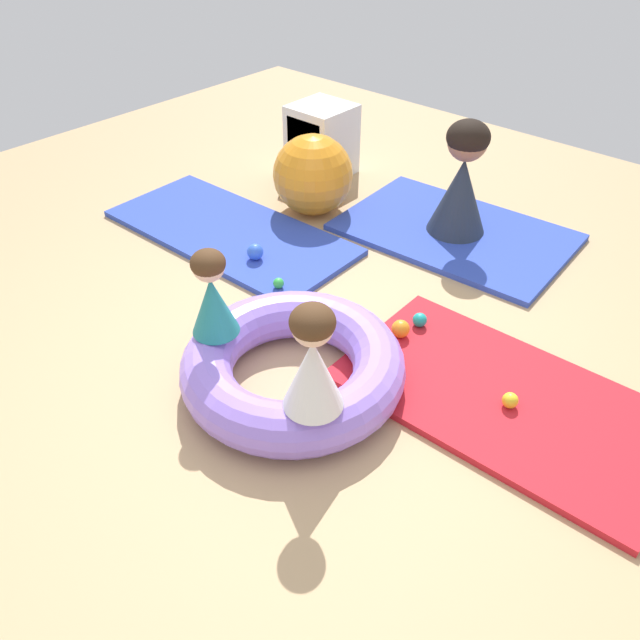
# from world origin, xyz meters

# --- Properties ---
(ground_plane) EXTENTS (8.00, 8.00, 0.00)m
(ground_plane) POSITION_xyz_m (0.00, 0.00, 0.00)
(ground_plane) COLOR tan
(gym_mat_far_right) EXTENTS (1.62, 0.95, 0.04)m
(gym_mat_far_right) POSITION_xyz_m (0.86, 0.67, 0.02)
(gym_mat_far_right) COLOR red
(gym_mat_far_right) RESTS_ON ground
(gym_mat_front) EXTENTS (1.83, 0.87, 0.04)m
(gym_mat_front) POSITION_xyz_m (-1.39, 0.89, 0.02)
(gym_mat_front) COLOR #2D47B7
(gym_mat_front) RESTS_ON ground
(gym_mat_far_left) EXTENTS (1.60, 1.11, 0.04)m
(gym_mat_far_left) POSITION_xyz_m (-0.22, 1.93, 0.02)
(gym_mat_far_left) COLOR #2D47B7
(gym_mat_far_left) RESTS_ON ground
(inflatable_cushion) EXTENTS (1.12, 1.12, 0.26)m
(inflatable_cushion) POSITION_xyz_m (0.00, 0.07, 0.13)
(inflatable_cushion) COLOR #9975EA
(inflatable_cushion) RESTS_ON ground
(child_in_teal) EXTENTS (0.31, 0.31, 0.46)m
(child_in_teal) POSITION_xyz_m (-0.37, -0.10, 0.49)
(child_in_teal) COLOR teal
(child_in_teal) RESTS_ON inflatable_cushion
(child_in_white) EXTENTS (0.36, 0.36, 0.53)m
(child_in_white) POSITION_xyz_m (0.34, -0.16, 0.52)
(child_in_white) COLOR white
(child_in_white) RESTS_ON inflatable_cushion
(adult_seated) EXTENTS (0.45, 0.45, 0.78)m
(adult_seated) POSITION_xyz_m (-0.22, 1.93, 0.42)
(adult_seated) COLOR #232D3D
(adult_seated) RESTS_ON gym_mat_far_left
(play_ball_green) EXTENTS (0.07, 0.07, 0.07)m
(play_ball_green) POSITION_xyz_m (-0.63, 0.60, 0.07)
(play_ball_green) COLOR green
(play_ball_green) RESTS_ON gym_mat_front
(play_ball_orange) EXTENTS (0.10, 0.10, 0.10)m
(play_ball_orange) POSITION_xyz_m (0.20, 0.71, 0.09)
(play_ball_orange) COLOR orange
(play_ball_orange) RESTS_ON gym_mat_far_right
(play_ball_blue) EXTENTS (0.11, 0.11, 0.11)m
(play_ball_blue) POSITION_xyz_m (-0.98, 0.74, 0.09)
(play_ball_blue) COLOR blue
(play_ball_blue) RESTS_ON gym_mat_front
(play_ball_yellow) EXTENTS (0.08, 0.08, 0.08)m
(play_ball_yellow) POSITION_xyz_m (0.91, 0.62, 0.08)
(play_ball_yellow) COLOR yellow
(play_ball_yellow) RESTS_ON gym_mat_far_right
(play_ball_teal) EXTENTS (0.08, 0.08, 0.08)m
(play_ball_teal) POSITION_xyz_m (0.22, 0.86, 0.08)
(play_ball_teal) COLOR teal
(play_ball_teal) RESTS_ON gym_mat_far_right
(exercise_ball_large) EXTENTS (0.58, 0.58, 0.58)m
(exercise_ball_large) POSITION_xyz_m (-1.19, 1.53, 0.29)
(exercise_ball_large) COLOR orange
(exercise_ball_large) RESTS_ON ground
(storage_cube) EXTENTS (0.44, 0.44, 0.56)m
(storage_cube) POSITION_xyz_m (-1.59, 2.06, 0.28)
(storage_cube) COLOR silver
(storage_cube) RESTS_ON ground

